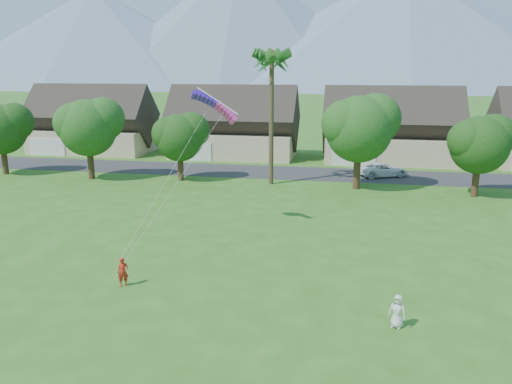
% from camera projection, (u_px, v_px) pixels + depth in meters
% --- Properties ---
extents(ground, '(500.00, 500.00, 0.00)m').
position_uv_depth(ground, '(211.00, 342.00, 20.15)').
color(ground, '#2D6019').
rests_on(ground, ground).
extents(street, '(90.00, 7.00, 0.01)m').
position_uv_depth(street, '(298.00, 173.00, 52.59)').
color(street, '#2D2D30').
rests_on(street, ground).
extents(kite_flyer, '(0.65, 0.57, 1.50)m').
position_uv_depth(kite_flyer, '(123.00, 272.00, 25.14)').
color(kite_flyer, red).
rests_on(kite_flyer, ground).
extents(watcher, '(0.85, 0.71, 1.48)m').
position_uv_depth(watcher, '(397.00, 311.00, 21.11)').
color(watcher, silver).
rests_on(watcher, ground).
extents(parked_car, '(5.48, 4.07, 1.38)m').
position_uv_depth(parked_car, '(383.00, 170.00, 50.87)').
color(parked_car, white).
rests_on(parked_car, ground).
extents(mountain_ridge, '(540.00, 240.00, 70.00)m').
position_uv_depth(mountain_ridge, '(364.00, 32.00, 259.36)').
color(mountain_ridge, slate).
rests_on(mountain_ridge, ground).
extents(houses_row, '(72.75, 8.19, 8.86)m').
position_uv_depth(houses_row, '(310.00, 131.00, 60.26)').
color(houses_row, beige).
rests_on(houses_row, ground).
extents(tree_row, '(62.27, 6.67, 8.45)m').
position_uv_depth(tree_row, '(280.00, 134.00, 45.81)').
color(tree_row, '#47301C').
rests_on(tree_row, ground).
extents(fan_palm, '(3.00, 3.00, 13.80)m').
position_uv_depth(fan_palm, '(272.00, 56.00, 44.86)').
color(fan_palm, '#4C3D26').
rests_on(fan_palm, ground).
extents(parafoil_kite, '(3.39, 1.28, 0.50)m').
position_uv_depth(parafoil_kite, '(216.00, 104.00, 32.28)').
color(parafoil_kite, '#4118B5').
rests_on(parafoil_kite, ground).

